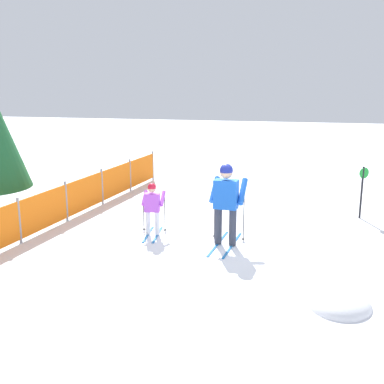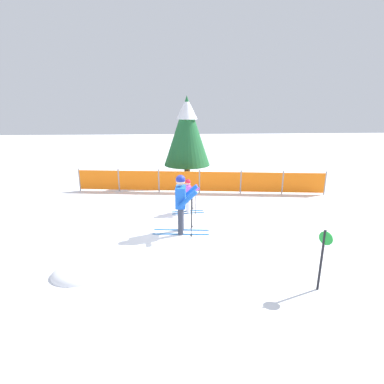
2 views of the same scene
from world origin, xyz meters
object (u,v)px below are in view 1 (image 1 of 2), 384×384
Objects in this scene: skier_child at (152,205)px; safety_fence at (66,201)px; trail_marker at (362,186)px; skier_adult at (226,197)px.

safety_fence is (0.59, 2.40, -0.20)m from skier_child.
trail_marker is at bearing -75.73° from safety_fence.
skier_adult is 1.46× the size of skier_child.
skier_adult is 1.76m from skier_child.
skier_child is 0.11× the size of safety_fence.
safety_fence is at bearing 104.27° from trail_marker.
skier_child is (0.29, 1.70, -0.34)m from skier_adult.
trail_marker is at bearing -42.94° from skier_adult.
skier_child is at bearing -103.92° from safety_fence.
skier_adult reaches higher than skier_child.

